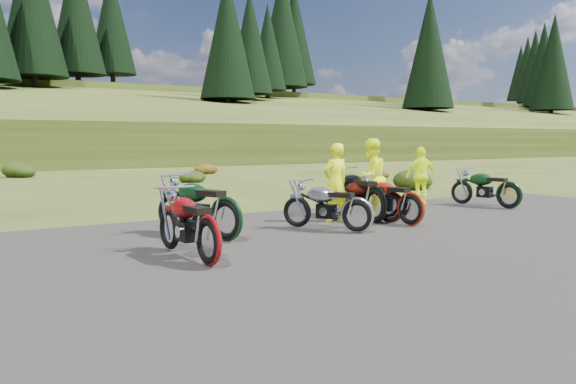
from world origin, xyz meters
TOP-DOWN VIEW (x-y plane):
  - ground at (0.00, 0.00)m, footprint 300.00×300.00m
  - gravel_pad at (0.00, -2.00)m, footprint 20.00×12.00m
  - hill_slope at (0.00, 50.00)m, footprint 300.00×45.97m
  - conifer_23 at (3.00, 62.00)m, footprint 7.48×7.48m
  - conifer_24 at (9.00, 68.00)m, footprint 7.04×7.04m
  - conifer_25 at (15.00, 74.00)m, footprint 6.60×6.60m
  - conifer_26 at (21.00, 49.00)m, footprint 6.16×6.16m
  - conifer_27 at (27.00, 55.00)m, footprint 5.72×5.72m
  - conifer_28 at (33.00, 61.00)m, footprint 5.28×5.28m
  - conifer_29 at (39.00, 67.00)m, footprint 7.92×7.92m
  - conifer_30 at (45.00, 73.00)m, footprint 7.48×7.48m
  - conifer_31 at (51.00, 48.00)m, footprint 7.04×7.04m
  - conifer_32 at (57.00, 54.00)m, footprint 6.60×6.60m
  - conifer_33 at (63.00, 60.00)m, footprint 6.16×6.16m
  - conifer_34 at (69.00, 66.00)m, footprint 5.72×5.72m
  - conifer_35 at (75.00, 72.00)m, footprint 5.28×5.28m
  - conifer_36 at (81.00, 78.00)m, footprint 7.92×7.92m
  - conifer_37 at (87.00, 53.00)m, footprint 7.48×7.48m
  - conifer_38 at (93.00, 59.00)m, footprint 7.04×7.04m
  - conifer_39 at (99.00, 65.00)m, footprint 6.60×6.60m
  - conifer_40 at (105.00, 71.00)m, footprint 6.16×6.16m
  - conifer_41 at (111.00, 77.00)m, footprint 5.72×5.72m
  - shrub_3 at (-3.30, 21.90)m, footprint 1.56×1.56m
  - shrub_4 at (-0.40, 9.20)m, footprint 0.77×0.77m
  - shrub_5 at (2.50, 14.50)m, footprint 1.03×1.03m
  - shrub_6 at (5.40, 19.80)m, footprint 1.30×1.30m
  - shrub_7 at (8.30, 7.10)m, footprint 1.56×1.56m
  - shrub_8 at (11.20, 12.40)m, footprint 0.77×0.77m
  - motorcycle_1 at (-3.52, -0.87)m, footprint 0.79×2.11m
  - motorcycle_2 at (-2.44, 0.79)m, footprint 1.44×2.36m
  - motorcycle_3 at (0.06, 0.25)m, footprint 1.52×2.02m
  - motorcycle_4 at (1.51, 0.93)m, footprint 1.31×2.07m
  - motorcycle_5 at (1.20, 1.05)m, footprint 0.97×2.32m
  - motorcycle_6 at (1.61, 0.39)m, footprint 0.89×2.04m
  - motorcycle_7 at (5.83, 1.16)m, footprint 1.07×2.11m
  - person_middle at (0.65, 1.73)m, footprint 0.64×0.43m
  - person_right_a at (1.86, 1.98)m, footprint 1.02×0.87m
  - person_right_b at (4.64, 3.12)m, footprint 1.00×0.59m

SIDE VIEW (x-z plane):
  - ground at x=0.00m, z-range 0.00..0.00m
  - gravel_pad at x=0.00m, z-range -0.02..0.02m
  - hill_slope at x=0.00m, z-range -4.69..4.69m
  - motorcycle_1 at x=-3.52m, z-range -0.54..0.54m
  - motorcycle_2 at x=-2.44m, z-range -0.59..0.59m
  - motorcycle_3 at x=0.06m, z-range -0.51..0.51m
  - motorcycle_4 at x=1.51m, z-range -0.51..0.51m
  - motorcycle_5 at x=1.20m, z-range -0.59..0.59m
  - motorcycle_6 at x=1.61m, z-range -0.52..0.52m
  - motorcycle_7 at x=5.83m, z-range -0.53..0.53m
  - shrub_4 at x=-0.40m, z-range 0.00..0.45m
  - shrub_8 at x=11.20m, z-range 0.00..0.45m
  - shrub_5 at x=2.50m, z-range 0.00..0.61m
  - shrub_6 at x=5.40m, z-range 0.00..0.77m
  - shrub_3 at x=-3.30m, z-range 0.00..0.92m
  - shrub_7 at x=8.30m, z-range 0.00..0.92m
  - person_right_b at x=4.64m, z-range 0.00..1.60m
  - person_middle at x=0.65m, z-range 0.00..1.71m
  - person_right_a at x=1.86m, z-range 0.00..1.82m
  - conifer_26 at x=21.00m, z-range 5.37..21.37m
  - conifer_27 at x=27.00m, z-range 6.56..21.56m
  - conifer_31 at x=51.00m, z-range 5.18..23.18m
  - conifer_28 at x=33.00m, z-range 7.76..21.76m
  - conifer_32 at x=57.00m, z-range 6.37..23.37m
  - conifer_33 at x=63.00m, z-range 7.56..23.56m
  - conifer_37 at x=87.00m, z-range 6.17..25.17m
  - conifer_34 at x=69.00m, z-range 8.76..23.76m
  - conifer_38 at x=93.00m, z-range 7.37..25.37m
  - conifer_35 at x=75.00m, z-range 9.95..23.95m
  - conifer_39 at x=99.00m, z-range 8.56..25.56m
  - conifer_23 at x=3.00m, z-range 7.97..26.97m
  - conifer_41 at x=111.00m, z-range 10.15..25.15m
  - conifer_40 at x=105.00m, z-range 9.76..25.76m
  - conifer_24 at x=9.00m, z-range 9.16..27.16m
  - conifer_25 at x=15.00m, z-range 10.16..27.16m
  - conifer_29 at x=39.00m, z-range 8.97..28.97m
  - conifer_30 at x=45.00m, z-range 10.16..29.16m
  - conifer_36 at x=81.00m, z-range 10.16..30.16m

